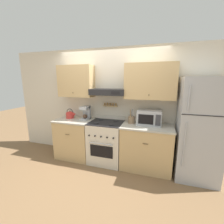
% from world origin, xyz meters
% --- Properties ---
extents(ground_plane, '(16.00, 16.00, 0.00)m').
position_xyz_m(ground_plane, '(0.00, 0.00, 0.00)').
color(ground_plane, brown).
extents(wall_back, '(5.20, 0.46, 2.55)m').
position_xyz_m(wall_back, '(0.04, 0.64, 1.43)').
color(wall_back, beige).
rests_on(wall_back, ground_plane).
extents(counter_left, '(0.85, 0.68, 0.93)m').
position_xyz_m(counter_left, '(-0.79, 0.34, 0.47)').
color(counter_left, tan).
rests_on(counter_left, ground_plane).
extents(counter_right, '(1.04, 0.68, 0.93)m').
position_xyz_m(counter_right, '(0.89, 0.34, 0.47)').
color(counter_right, tan).
rests_on(counter_right, ground_plane).
extents(stove_range, '(0.73, 0.68, 1.01)m').
position_xyz_m(stove_range, '(0.00, 0.34, 0.47)').
color(stove_range, beige).
rests_on(stove_range, ground_plane).
extents(refrigerator, '(0.72, 0.72, 1.90)m').
position_xyz_m(refrigerator, '(1.81, 0.31, 0.95)').
color(refrigerator, '#ADAFB5').
rests_on(refrigerator, ground_plane).
extents(tea_kettle, '(0.25, 0.19, 0.23)m').
position_xyz_m(tea_kettle, '(-0.96, 0.42, 1.02)').
color(tea_kettle, red).
rests_on(tea_kettle, counter_left).
extents(coffee_maker, '(0.17, 0.25, 0.31)m').
position_xyz_m(coffee_maker, '(-0.55, 0.46, 1.09)').
color(coffee_maker, '#ADAFB5').
rests_on(coffee_maker, counter_left).
extents(microwave, '(0.49, 0.38, 0.30)m').
position_xyz_m(microwave, '(0.91, 0.44, 1.08)').
color(microwave, '#ADAFB5').
rests_on(microwave, counter_right).
extents(utensil_crock, '(0.14, 0.14, 0.30)m').
position_xyz_m(utensil_crock, '(0.54, 0.42, 1.01)').
color(utensil_crock, '#8E7051').
rests_on(utensil_crock, counter_right).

